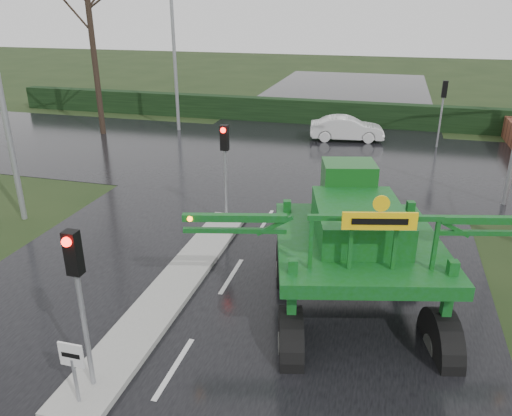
% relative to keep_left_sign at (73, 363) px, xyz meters
% --- Properties ---
extents(ground, '(140.00, 140.00, 0.00)m').
position_rel_keep_left_sign_xyz_m(ground, '(1.30, 1.50, -1.06)').
color(ground, black).
rests_on(ground, ground).
extents(road_main, '(14.00, 80.00, 0.02)m').
position_rel_keep_left_sign_xyz_m(road_main, '(1.30, 11.50, -1.05)').
color(road_main, black).
rests_on(road_main, ground).
extents(road_cross, '(80.00, 12.00, 0.02)m').
position_rel_keep_left_sign_xyz_m(road_cross, '(1.30, 17.50, -1.05)').
color(road_cross, black).
rests_on(road_cross, ground).
extents(median_island, '(1.20, 10.00, 0.16)m').
position_rel_keep_left_sign_xyz_m(median_island, '(0.00, 4.50, -0.97)').
color(median_island, gray).
rests_on(median_island, ground).
extents(hedge_row, '(44.00, 0.90, 1.50)m').
position_rel_keep_left_sign_xyz_m(hedge_row, '(1.30, 25.50, -0.31)').
color(hedge_row, black).
rests_on(hedge_row, ground).
extents(keep_left_sign, '(0.50, 0.07, 1.35)m').
position_rel_keep_left_sign_xyz_m(keep_left_sign, '(0.00, 0.00, 0.00)').
color(keep_left_sign, gray).
rests_on(keep_left_sign, ground).
extents(traffic_signal_near, '(0.26, 0.33, 3.52)m').
position_rel_keep_left_sign_xyz_m(traffic_signal_near, '(0.00, 0.49, 1.53)').
color(traffic_signal_near, gray).
rests_on(traffic_signal_near, ground).
extents(traffic_signal_mid, '(0.26, 0.33, 3.52)m').
position_rel_keep_left_sign_xyz_m(traffic_signal_mid, '(0.00, 8.99, 1.53)').
color(traffic_signal_mid, gray).
rests_on(traffic_signal_mid, ground).
extents(traffic_signal_far, '(0.26, 0.33, 3.52)m').
position_rel_keep_left_sign_xyz_m(traffic_signal_far, '(7.80, 21.51, 1.53)').
color(traffic_signal_far, gray).
rests_on(traffic_signal_far, ground).
extents(street_light_left_far, '(3.85, 0.30, 10.00)m').
position_rel_keep_left_sign_xyz_m(street_light_left_far, '(-6.89, 21.50, 4.93)').
color(street_light_left_far, gray).
rests_on(street_light_left_far, ground).
extents(tree_left_far, '(7.70, 7.70, 13.26)m').
position_rel_keep_left_sign_xyz_m(tree_left_far, '(-11.20, 19.50, 6.09)').
color(tree_left_far, black).
rests_on(tree_left_far, ground).
extents(crop_sprayer, '(8.19, 6.00, 4.69)m').
position_rel_keep_left_sign_xyz_m(crop_sprayer, '(3.49, 3.08, 1.16)').
color(crop_sprayer, black).
rests_on(crop_sprayer, ground).
extents(white_sedan, '(4.24, 2.03, 1.34)m').
position_rel_keep_left_sign_xyz_m(white_sedan, '(2.93, 21.70, -1.06)').
color(white_sedan, silver).
rests_on(white_sedan, ground).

